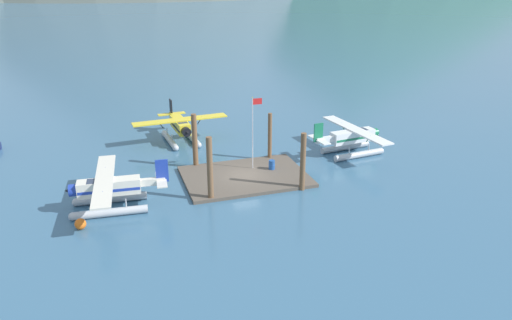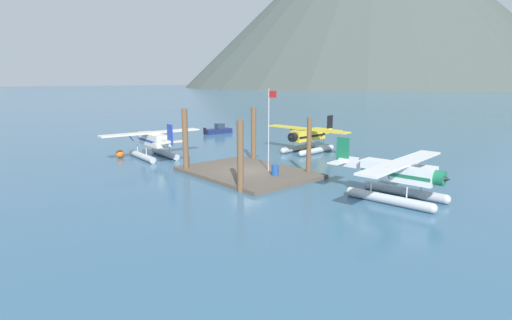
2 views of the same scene
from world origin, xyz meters
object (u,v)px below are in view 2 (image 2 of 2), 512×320
(flagpole, at_px, (270,121))
(fuel_drum, at_px, (275,170))
(boat_navy_open_west, at_px, (219,130))
(seaplane_yellow_bow_left, at_px, (308,138))
(mooring_buoy, at_px, (120,154))
(seaplane_cream_port_aft, at_px, (153,143))
(seaplane_white_stbd_fwd, at_px, (398,177))

(flagpole, relative_size, fuel_drum, 7.86)
(flagpole, relative_size, boat_navy_open_west, 1.42)
(flagpole, bearing_deg, seaplane_yellow_bow_left, 115.71)
(fuel_drum, bearing_deg, mooring_buoy, -160.95)
(flagpole, xyz_separation_m, seaplane_cream_port_aft, (-13.26, -4.02, -2.96))
(fuel_drum, xyz_separation_m, mooring_buoy, (-17.05, -5.89, -0.32))
(boat_navy_open_west, bearing_deg, seaplane_yellow_bow_left, -5.70)
(flagpole, height_order, mooring_buoy, flagpole)
(flagpole, xyz_separation_m, mooring_buoy, (-15.52, -6.67, -4.12))
(flagpole, xyz_separation_m, seaplane_white_stbd_fwd, (11.13, 1.28, -2.96))
(flagpole, bearing_deg, seaplane_white_stbd_fwd, 6.56)
(mooring_buoy, bearing_deg, seaplane_yellow_bow_left, 59.10)
(mooring_buoy, distance_m, seaplane_cream_port_aft, 3.67)
(seaplane_white_stbd_fwd, distance_m, boat_navy_open_west, 37.70)
(mooring_buoy, relative_size, seaplane_white_stbd_fwd, 0.08)
(seaplane_white_stbd_fwd, height_order, seaplane_cream_port_aft, same)
(flagpole, height_order, fuel_drum, flagpole)
(seaplane_yellow_bow_left, height_order, boat_navy_open_west, seaplane_yellow_bow_left)
(seaplane_cream_port_aft, bearing_deg, flagpole, 16.88)
(fuel_drum, relative_size, seaplane_yellow_bow_left, 0.08)
(mooring_buoy, xyz_separation_m, seaplane_yellow_bow_left, (10.38, 17.34, 1.16))
(fuel_drum, distance_m, boat_navy_open_west, 29.55)
(seaplane_white_stbd_fwd, bearing_deg, fuel_drum, -167.88)
(fuel_drum, bearing_deg, seaplane_cream_port_aft, -167.63)
(seaplane_yellow_bow_left, bearing_deg, seaplane_cream_port_aft, -118.92)
(fuel_drum, relative_size, seaplane_cream_port_aft, 0.08)
(mooring_buoy, xyz_separation_m, seaplane_cream_port_aft, (2.26, 2.64, 1.16))
(flagpole, bearing_deg, mooring_buoy, -156.75)
(mooring_buoy, height_order, seaplane_cream_port_aft, seaplane_cream_port_aft)
(seaplane_white_stbd_fwd, relative_size, boat_navy_open_west, 2.15)
(flagpole, distance_m, seaplane_yellow_bow_left, 12.21)
(seaplane_white_stbd_fwd, bearing_deg, boat_navy_open_west, 162.46)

